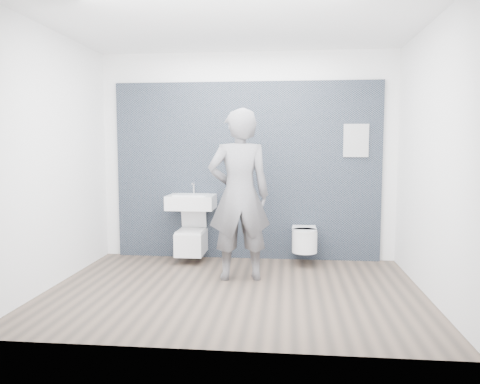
# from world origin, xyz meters

# --- Properties ---
(ground) EXTENTS (4.00, 4.00, 0.00)m
(ground) POSITION_xyz_m (0.00, 0.00, 0.00)
(ground) COLOR brown
(ground) RESTS_ON ground
(room_shell) EXTENTS (4.00, 4.00, 4.00)m
(room_shell) POSITION_xyz_m (0.00, 0.00, 1.74)
(room_shell) COLOR white
(room_shell) RESTS_ON ground
(tile_wall) EXTENTS (3.60, 0.06, 2.40)m
(tile_wall) POSITION_xyz_m (0.00, 1.47, 0.00)
(tile_wall) COLOR black
(tile_wall) RESTS_ON ground
(washbasin) EXTENTS (0.62, 0.47, 0.47)m
(washbasin) POSITION_xyz_m (-0.71, 1.21, 0.81)
(washbasin) COLOR white
(washbasin) RESTS_ON ground
(toilet_square) EXTENTS (0.36, 0.52, 0.70)m
(toilet_square) POSITION_xyz_m (-0.71, 1.19, 0.28)
(toilet_square) COLOR white
(toilet_square) RESTS_ON ground
(toilet_rounded) EXTENTS (0.32, 0.55, 0.30)m
(toilet_rounded) POSITION_xyz_m (0.78, 1.17, 0.33)
(toilet_rounded) COLOR white
(toilet_rounded) RESTS_ON ground
(info_placard) EXTENTS (0.32, 0.03, 0.43)m
(info_placard) POSITION_xyz_m (1.45, 1.43, 0.00)
(info_placard) COLOR white
(info_placard) RESTS_ON ground
(visitor) EXTENTS (0.80, 0.60, 1.96)m
(visitor) POSITION_xyz_m (0.01, 0.43, 0.98)
(visitor) COLOR slate
(visitor) RESTS_ON ground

